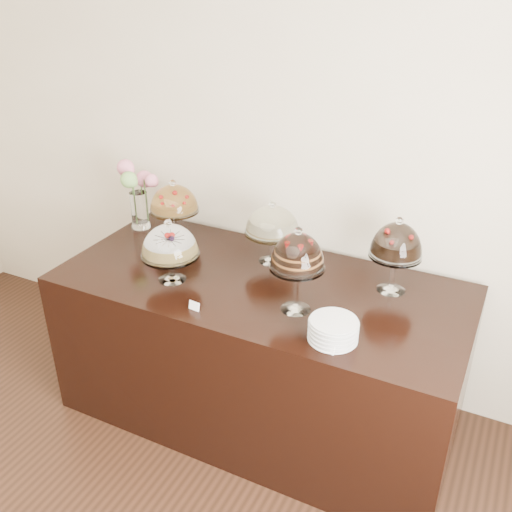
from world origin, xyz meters
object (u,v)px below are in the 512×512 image
at_px(cake_stand_cheesecake, 272,223).
at_px(cake_stand_dark_choco, 397,243).
at_px(cake_stand_sugar_sponge, 170,243).
at_px(cake_stand_fruit_tart, 174,201).
at_px(plate_stack, 333,330).
at_px(flower_vase, 137,190).
at_px(display_counter, 260,350).
at_px(cake_stand_choco_layer, 298,255).

relative_size(cake_stand_cheesecake, cake_stand_dark_choco, 0.89).
bearing_deg(cake_stand_sugar_sponge, cake_stand_fruit_tart, 121.05).
xyz_separation_m(cake_stand_fruit_tart, plate_stack, (1.22, -0.58, -0.19)).
bearing_deg(cake_stand_fruit_tart, cake_stand_sugar_sponge, -58.95).
xyz_separation_m(cake_stand_dark_choco, plate_stack, (-0.12, -0.55, -0.22)).
bearing_deg(cake_stand_dark_choco, plate_stack, -102.51).
distance_m(cake_stand_dark_choco, flower_vase, 1.65).
bearing_deg(cake_stand_cheesecake, cake_stand_dark_choco, -1.51).
distance_m(cake_stand_sugar_sponge, cake_stand_dark_choco, 1.16).
xyz_separation_m(cake_stand_cheesecake, flower_vase, (-0.96, 0.05, 0.01)).
bearing_deg(cake_stand_sugar_sponge, flower_vase, 139.44).
bearing_deg(flower_vase, cake_stand_fruit_tart, -8.76).
height_order(display_counter, cake_stand_fruit_tart, cake_stand_fruit_tart).
relative_size(cake_stand_dark_choco, cake_stand_fruit_tart, 1.09).
relative_size(display_counter, cake_stand_fruit_tart, 5.78).
relative_size(cake_stand_fruit_tart, plate_stack, 1.73).
bearing_deg(cake_stand_cheesecake, flower_vase, 176.86).
height_order(cake_stand_fruit_tart, plate_stack, cake_stand_fruit_tart).
bearing_deg(display_counter, cake_stand_fruit_tart, 160.00).
bearing_deg(cake_stand_choco_layer, cake_stand_dark_choco, 46.23).
height_order(cake_stand_cheesecake, cake_stand_dark_choco, cake_stand_dark_choco).
distance_m(display_counter, cake_stand_dark_choco, 0.99).
bearing_deg(cake_stand_choco_layer, plate_stack, -33.27).
height_order(cake_stand_sugar_sponge, cake_stand_choco_layer, cake_stand_choco_layer).
bearing_deg(plate_stack, cake_stand_fruit_tart, 154.69).
relative_size(cake_stand_fruit_tart, flower_vase, 0.88).
relative_size(display_counter, plate_stack, 9.97).
relative_size(cake_stand_choco_layer, cake_stand_fruit_tart, 1.17).
height_order(cake_stand_cheesecake, plate_stack, cake_stand_cheesecake).
height_order(cake_stand_dark_choco, plate_stack, cake_stand_dark_choco).
height_order(cake_stand_choco_layer, cake_stand_fruit_tart, cake_stand_choco_layer).
relative_size(cake_stand_sugar_sponge, cake_stand_fruit_tart, 0.92).
bearing_deg(cake_stand_sugar_sponge, plate_stack, -8.31).
bearing_deg(cake_stand_fruit_tart, plate_stack, -25.31).
distance_m(flower_vase, plate_stack, 1.66).
bearing_deg(display_counter, cake_stand_sugar_sponge, -157.25).
height_order(cake_stand_choco_layer, cake_stand_cheesecake, cake_stand_choco_layer).
distance_m(cake_stand_fruit_tart, flower_vase, 0.31).
relative_size(cake_stand_choco_layer, flower_vase, 1.03).
distance_m(display_counter, plate_stack, 0.79).
height_order(cake_stand_sugar_sponge, flower_vase, flower_vase).
bearing_deg(cake_stand_dark_choco, flower_vase, 177.55).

